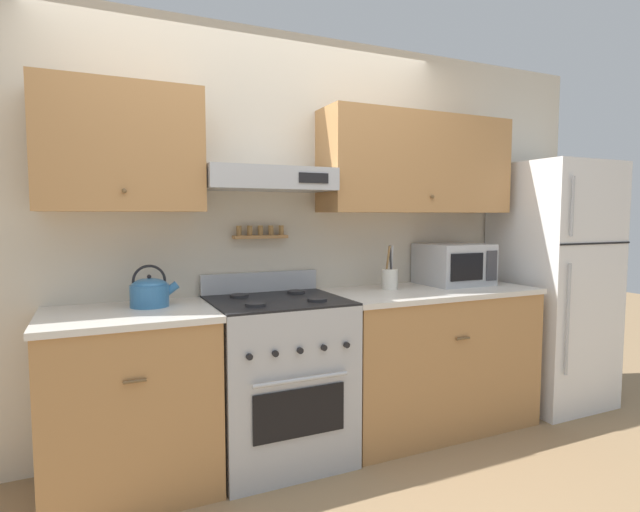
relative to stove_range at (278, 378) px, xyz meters
name	(u,v)px	position (x,y,z in m)	size (l,w,h in m)	color
ground_plane	(300,485)	(0.00, -0.33, -0.47)	(16.00, 16.00, 0.00)	#937551
wall_back	(277,212)	(0.11, 0.31, 0.96)	(5.20, 0.46, 2.55)	beige
counter_left	(131,400)	(-0.80, 0.01, -0.01)	(0.84, 0.68, 0.92)	#AD7A47
counter_right	(428,357)	(1.07, 0.01, -0.01)	(1.39, 0.68, 0.92)	#AD7A47
stove_range	(278,378)	(0.00, 0.00, 0.00)	(0.75, 0.69, 1.05)	#ADAFB5
refrigerator	(552,284)	(2.18, -0.02, 0.42)	(0.70, 0.71, 1.79)	white
tea_kettle	(150,291)	(-0.68, 0.11, 0.53)	(0.26, 0.20, 0.22)	teal
microwave	(454,264)	(1.36, 0.12, 0.60)	(0.45, 0.40, 0.28)	#ADAFB5
utensil_crock	(390,278)	(0.82, 0.11, 0.53)	(0.10, 0.10, 0.29)	silver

